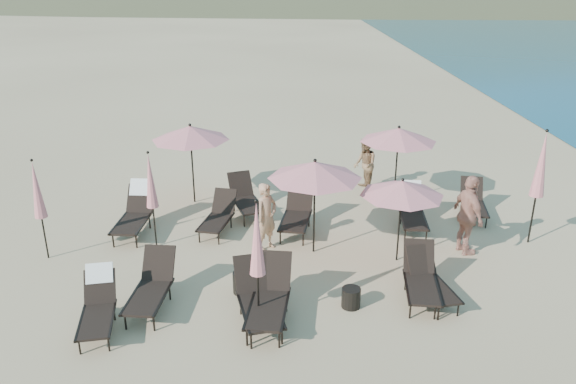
{
  "coord_description": "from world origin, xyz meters",
  "views": [
    {
      "loc": [
        -0.93,
        -9.37,
        6.13
      ],
      "look_at": [
        -0.81,
        3.5,
        1.1
      ],
      "focal_mm": 35.0,
      "sensor_mm": 36.0,
      "label": 1
    }
  ],
  "objects_px": {
    "lounger_5": "(431,280)",
    "umbrella_closed_1": "(541,165)",
    "umbrella_closed_2": "(37,190)",
    "beachgoer_b": "(365,165)",
    "side_table_1": "(351,298)",
    "beachgoer_a": "(267,217)",
    "lounger_6": "(135,211)",
    "lounger_1": "(151,286)",
    "lounger_11": "(473,202)",
    "lounger_0": "(98,304)",
    "lounger_10": "(412,209)",
    "umbrella_open_3": "(399,135)",
    "lounger_9": "(297,213)",
    "umbrella_closed_3": "(150,181)",
    "lounger_8": "(246,198)",
    "beachgoer_c": "(468,215)",
    "umbrella_open_1": "(402,188)",
    "side_table_0": "(242,283)",
    "umbrella_open_2": "(190,133)",
    "umbrella_closed_0": "(257,240)",
    "lounger_2": "(257,298)",
    "lounger_7": "(218,215)",
    "lounger_3": "(270,296)",
    "umbrella_open_0": "(315,170)"
  },
  "relations": [
    {
      "from": "beachgoer_a",
      "to": "lounger_8",
      "type": "bearing_deg",
      "value": 58.43
    },
    {
      "from": "beachgoer_a",
      "to": "lounger_2",
      "type": "bearing_deg",
      "value": -140.19
    },
    {
      "from": "lounger_1",
      "to": "lounger_11",
      "type": "distance_m",
      "value": 8.81
    },
    {
      "from": "beachgoer_a",
      "to": "lounger_6",
      "type": "bearing_deg",
      "value": 114.87
    },
    {
      "from": "umbrella_closed_1",
      "to": "umbrella_closed_3",
      "type": "xyz_separation_m",
      "value": [
        -9.04,
        -0.12,
        -0.32
      ]
    },
    {
      "from": "lounger_1",
      "to": "umbrella_open_0",
      "type": "relative_size",
      "value": 0.76
    },
    {
      "from": "side_table_0",
      "to": "beachgoer_b",
      "type": "relative_size",
      "value": 0.28
    },
    {
      "from": "umbrella_closed_2",
      "to": "beachgoer_a",
      "type": "bearing_deg",
      "value": 4.98
    },
    {
      "from": "lounger_7",
      "to": "lounger_10",
      "type": "bearing_deg",
      "value": 15.05
    },
    {
      "from": "lounger_7",
      "to": "lounger_6",
      "type": "bearing_deg",
      "value": -167.92
    },
    {
      "from": "umbrella_open_0",
      "to": "umbrella_open_1",
      "type": "bearing_deg",
      "value": -13.03
    },
    {
      "from": "lounger_10",
      "to": "umbrella_open_2",
      "type": "bearing_deg",
      "value": 168.59
    },
    {
      "from": "lounger_8",
      "to": "side_table_0",
      "type": "bearing_deg",
      "value": -106.48
    },
    {
      "from": "lounger_5",
      "to": "umbrella_closed_1",
      "type": "relative_size",
      "value": 0.57
    },
    {
      "from": "lounger_3",
      "to": "umbrella_open_1",
      "type": "bearing_deg",
      "value": 45.77
    },
    {
      "from": "lounger_7",
      "to": "beachgoer_a",
      "type": "xyz_separation_m",
      "value": [
        1.25,
        -0.98,
        0.4
      ]
    },
    {
      "from": "lounger_3",
      "to": "lounger_8",
      "type": "height_order",
      "value": "lounger_3"
    },
    {
      "from": "umbrella_open_2",
      "to": "beachgoer_b",
      "type": "relative_size",
      "value": 1.43
    },
    {
      "from": "beachgoer_b",
      "to": "umbrella_open_3",
      "type": "bearing_deg",
      "value": 28.4
    },
    {
      "from": "side_table_1",
      "to": "lounger_0",
      "type": "bearing_deg",
      "value": -172.79
    },
    {
      "from": "umbrella_closed_1",
      "to": "side_table_1",
      "type": "distance_m",
      "value": 5.72
    },
    {
      "from": "umbrella_closed_0",
      "to": "umbrella_open_0",
      "type": "bearing_deg",
      "value": 68.3
    },
    {
      "from": "umbrella_open_1",
      "to": "umbrella_closed_3",
      "type": "relative_size",
      "value": 0.84
    },
    {
      "from": "umbrella_closed_2",
      "to": "beachgoer_b",
      "type": "relative_size",
      "value": 1.49
    },
    {
      "from": "beachgoer_b",
      "to": "lounger_6",
      "type": "bearing_deg",
      "value": -72.3
    },
    {
      "from": "lounger_3",
      "to": "lounger_5",
      "type": "height_order",
      "value": "lounger_3"
    },
    {
      "from": "lounger_9",
      "to": "umbrella_open_0",
      "type": "distance_m",
      "value": 1.99
    },
    {
      "from": "lounger_10",
      "to": "umbrella_open_3",
      "type": "height_order",
      "value": "umbrella_open_3"
    },
    {
      "from": "umbrella_open_1",
      "to": "side_table_0",
      "type": "xyz_separation_m",
      "value": [
        -3.45,
        -1.37,
        -1.53
      ]
    },
    {
      "from": "lounger_2",
      "to": "beachgoer_c",
      "type": "relative_size",
      "value": 0.98
    },
    {
      "from": "umbrella_closed_2",
      "to": "side_table_0",
      "type": "bearing_deg",
      "value": -18.65
    },
    {
      "from": "lounger_0",
      "to": "lounger_6",
      "type": "height_order",
      "value": "lounger_6"
    },
    {
      "from": "lounger_3",
      "to": "side_table_1",
      "type": "bearing_deg",
      "value": 20.94
    },
    {
      "from": "lounger_10",
      "to": "umbrella_closed_3",
      "type": "bearing_deg",
      "value": -165.44
    },
    {
      "from": "lounger_11",
      "to": "beachgoer_a",
      "type": "bearing_deg",
      "value": -151.44
    },
    {
      "from": "lounger_1",
      "to": "umbrella_open_2",
      "type": "height_order",
      "value": "umbrella_open_2"
    },
    {
      "from": "umbrella_open_0",
      "to": "umbrella_closed_1",
      "type": "relative_size",
      "value": 0.81
    },
    {
      "from": "umbrella_open_1",
      "to": "side_table_1",
      "type": "xyz_separation_m",
      "value": [
        -1.27,
        -1.92,
        -1.56
      ]
    },
    {
      "from": "lounger_1",
      "to": "lounger_11",
      "type": "bearing_deg",
      "value": 34.46
    },
    {
      "from": "umbrella_closed_3",
      "to": "beachgoer_a",
      "type": "distance_m",
      "value": 2.8
    },
    {
      "from": "umbrella_closed_0",
      "to": "umbrella_closed_3",
      "type": "distance_m",
      "value": 4.18
    },
    {
      "from": "lounger_5",
      "to": "lounger_6",
      "type": "relative_size",
      "value": 0.85
    },
    {
      "from": "umbrella_open_3",
      "to": "beachgoer_c",
      "type": "distance_m",
      "value": 3.42
    },
    {
      "from": "side_table_0",
      "to": "beachgoer_c",
      "type": "height_order",
      "value": "beachgoer_c"
    },
    {
      "from": "umbrella_open_1",
      "to": "lounger_8",
      "type": "bearing_deg",
      "value": 143.3
    },
    {
      "from": "umbrella_closed_1",
      "to": "umbrella_closed_2",
      "type": "xyz_separation_m",
      "value": [
        -11.41,
        -0.7,
        -0.31
      ]
    },
    {
      "from": "lounger_9",
      "to": "umbrella_closed_2",
      "type": "xyz_separation_m",
      "value": [
        -5.77,
        -1.44,
        1.19
      ]
    },
    {
      "from": "lounger_9",
      "to": "lounger_1",
      "type": "bearing_deg",
      "value": -120.08
    },
    {
      "from": "lounger_8",
      "to": "beachgoer_a",
      "type": "height_order",
      "value": "beachgoer_a"
    },
    {
      "from": "lounger_11",
      "to": "umbrella_closed_1",
      "type": "relative_size",
      "value": 0.58
    }
  ]
}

